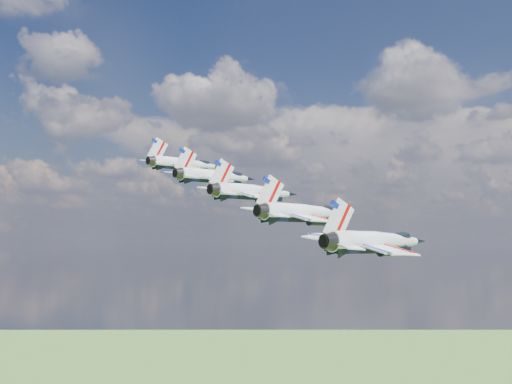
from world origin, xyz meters
The scene contains 5 objects.
jet_0 centered at (-16.51, 15.03, 148.82)m, with size 9.23×13.67×4.08m, color white, non-canonical shape.
jet_1 centered at (-7.22, 8.20, 145.92)m, with size 9.23×13.67×4.08m, color white, non-canonical shape.
jet_2 centered at (2.08, 1.37, 143.02)m, with size 9.23×13.67×4.08m, color white, non-canonical shape.
jet_3 centered at (11.37, -5.45, 140.13)m, with size 9.23×13.67×4.08m, color white, non-canonical shape.
jet_4 centered at (20.67, -12.28, 137.23)m, with size 9.23×13.67×4.08m, color white, non-canonical shape.
Camera 1 is at (35.98, -65.59, 137.19)m, focal length 45.00 mm.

